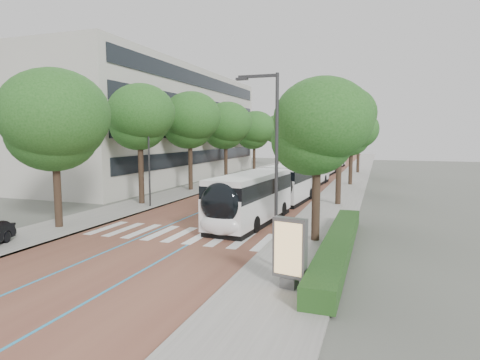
% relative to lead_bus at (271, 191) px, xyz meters
% --- Properties ---
extents(ground, '(160.00, 160.00, 0.00)m').
position_rel_lead_bus_xyz_m(ground, '(-3.39, -9.03, -1.63)').
color(ground, '#51544C').
rests_on(ground, ground).
extents(road, '(11.00, 140.00, 0.02)m').
position_rel_lead_bus_xyz_m(road, '(-3.39, 30.97, -1.62)').
color(road, brown).
rests_on(road, ground).
extents(sidewalk_left, '(4.00, 140.00, 0.12)m').
position_rel_lead_bus_xyz_m(sidewalk_left, '(-10.89, 30.97, -1.57)').
color(sidewalk_left, gray).
rests_on(sidewalk_left, ground).
extents(sidewalk_right, '(4.00, 140.00, 0.12)m').
position_rel_lead_bus_xyz_m(sidewalk_right, '(4.11, 30.97, -1.57)').
color(sidewalk_right, gray).
rests_on(sidewalk_right, ground).
extents(kerb_left, '(0.20, 140.00, 0.14)m').
position_rel_lead_bus_xyz_m(kerb_left, '(-8.99, 30.97, -1.57)').
color(kerb_left, gray).
rests_on(kerb_left, ground).
extents(kerb_right, '(0.20, 140.00, 0.14)m').
position_rel_lead_bus_xyz_m(kerb_right, '(2.21, 30.97, -1.57)').
color(kerb_right, gray).
rests_on(kerb_right, ground).
extents(zebra_crossing, '(10.55, 3.60, 0.01)m').
position_rel_lead_bus_xyz_m(zebra_crossing, '(-3.19, -8.03, -1.60)').
color(zebra_crossing, silver).
rests_on(zebra_crossing, ground).
extents(lane_line_left, '(0.12, 126.00, 0.01)m').
position_rel_lead_bus_xyz_m(lane_line_left, '(-4.99, 30.97, -1.60)').
color(lane_line_left, '#258ABB').
rests_on(lane_line_left, road).
extents(lane_line_right, '(0.12, 126.00, 0.01)m').
position_rel_lead_bus_xyz_m(lane_line_right, '(-1.79, 30.97, -1.60)').
color(lane_line_right, '#258ABB').
rests_on(lane_line_right, road).
extents(office_building, '(18.11, 40.00, 14.00)m').
position_rel_lead_bus_xyz_m(office_building, '(-22.86, 18.97, 5.37)').
color(office_building, '#9E9B92').
rests_on(office_building, ground).
extents(hedge, '(1.20, 14.00, 0.80)m').
position_rel_lead_bus_xyz_m(hedge, '(5.71, -9.03, -1.11)').
color(hedge, '#163B14').
rests_on(hedge, sidewalk_right).
extents(streetlight_near, '(1.82, 0.20, 8.00)m').
position_rel_lead_bus_xyz_m(streetlight_near, '(3.23, -12.03, 3.19)').
color(streetlight_near, '#313134').
rests_on(streetlight_near, sidewalk_right).
extents(streetlight_far, '(1.82, 0.20, 8.00)m').
position_rel_lead_bus_xyz_m(streetlight_far, '(3.23, 12.97, 3.19)').
color(streetlight_far, '#313134').
rests_on(streetlight_far, sidewalk_right).
extents(lamp_post_left, '(0.14, 0.14, 8.00)m').
position_rel_lead_bus_xyz_m(lamp_post_left, '(-9.49, -1.03, 2.49)').
color(lamp_post_left, '#313134').
rests_on(lamp_post_left, sidewalk_left).
extents(trees_left, '(6.30, 60.93, 9.43)m').
position_rel_lead_bus_xyz_m(trees_left, '(-10.89, 15.12, 4.92)').
color(trees_left, black).
rests_on(trees_left, ground).
extents(trees_right, '(5.33, 47.12, 8.93)m').
position_rel_lead_bus_xyz_m(trees_right, '(4.31, 13.66, 4.46)').
color(trees_right, black).
rests_on(trees_right, ground).
extents(lead_bus, '(3.78, 18.52, 3.20)m').
position_rel_lead_bus_xyz_m(lead_bus, '(0.00, 0.00, 0.00)').
color(lead_bus, black).
rests_on(lead_bus, ground).
extents(bus_queued_0, '(3.30, 12.53, 3.20)m').
position_rel_lead_bus_xyz_m(bus_queued_0, '(-0.11, 15.88, -0.00)').
color(bus_queued_0, silver).
rests_on(bus_queued_0, ground).
extents(bus_queued_1, '(3.18, 12.51, 3.20)m').
position_rel_lead_bus_xyz_m(bus_queued_1, '(-0.32, 29.03, -0.00)').
color(bus_queued_1, silver).
rests_on(bus_queued_1, ground).
extents(bus_queued_2, '(3.21, 12.52, 3.20)m').
position_rel_lead_bus_xyz_m(bus_queued_2, '(-0.27, 42.98, -0.00)').
color(bus_queued_2, silver).
rests_on(bus_queued_2, ground).
extents(ad_panel, '(1.28, 0.58, 2.57)m').
position_rel_lead_bus_xyz_m(ad_panel, '(4.45, -14.11, -0.16)').
color(ad_panel, '#59595B').
rests_on(ad_panel, sidewalk_right).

